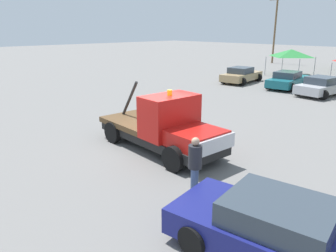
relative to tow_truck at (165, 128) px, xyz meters
The scene contains 9 objects.
ground_plane 1.02m from the tow_truck, behind, with size 160.00×160.00×0.00m, color slate.
tow_truck is the anchor object (origin of this frame).
foreground_car 6.77m from the tow_truck, 22.18° to the right, with size 5.18×2.74×1.34m.
person_near_truck 3.60m from the tow_truck, 29.79° to the right, with size 0.39×0.39×1.75m.
parked_car_tan 17.88m from the tow_truck, 114.94° to the left, with size 2.80×4.71×1.34m.
parked_car_teal 16.86m from the tow_truck, 101.63° to the left, with size 2.77×4.92×1.34m.
parked_car_silver 15.52m from the tow_truck, 91.20° to the left, with size 2.79×4.58×1.34m.
canopy_tent_green 24.47m from the tow_truck, 106.01° to the left, with size 3.54×3.54×2.57m.
utility_pole 36.23m from the tow_truck, 112.99° to the left, with size 2.20×0.24×9.20m.
Camera 1 is at (9.06, -8.18, 4.62)m, focal length 35.00 mm.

